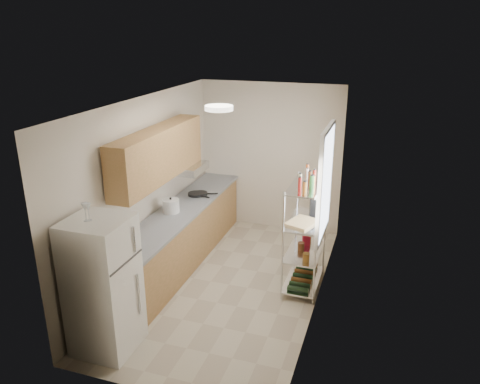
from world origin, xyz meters
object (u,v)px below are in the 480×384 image
object	(u,v)px
frying_pan_large	(196,194)
cutting_board	(302,222)
espresso_machine	(315,204)
rice_cooker	(171,206)
refrigerator	(103,286)

from	to	relation	value
frying_pan_large	cutting_board	size ratio (longest dim) A/B	0.60
cutting_board	espresso_machine	size ratio (longest dim) A/B	1.62
rice_cooker	cutting_board	bearing A→B (deg)	-1.76
frying_pan_large	cutting_board	xyz separation A→B (m)	(1.89, -0.83, 0.10)
refrigerator	cutting_board	world-z (taller)	refrigerator
rice_cooker	frying_pan_large	bearing A→B (deg)	85.58
espresso_machine	rice_cooker	bearing A→B (deg)	178.78
frying_pan_large	espresso_machine	xyz separation A→B (m)	(1.99, -0.39, 0.22)
refrigerator	espresso_machine	distance (m)	3.04
refrigerator	rice_cooker	bearing A→B (deg)	93.26
refrigerator	frying_pan_large	distance (m)	2.71
cutting_board	espresso_machine	world-z (taller)	espresso_machine
frying_pan_large	espresso_machine	bearing A→B (deg)	7.71
refrigerator	espresso_machine	world-z (taller)	refrigerator
espresso_machine	cutting_board	bearing A→B (deg)	-113.87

